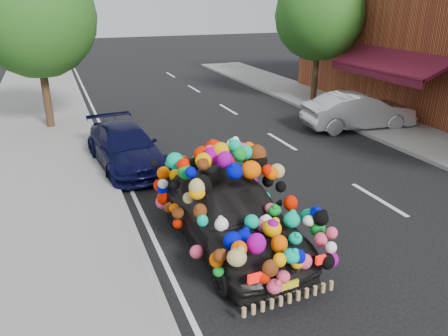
{
  "coord_description": "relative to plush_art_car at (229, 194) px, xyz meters",
  "views": [
    {
      "loc": [
        -3.51,
        -7.69,
        4.65
      ],
      "look_at": [
        -0.19,
        0.79,
        1.09
      ],
      "focal_mm": 35.0,
      "sensor_mm": 36.0,
      "label": 1
    }
  ],
  "objects": [
    {
      "name": "ground",
      "position": [
        0.62,
        0.57,
        -1.1
      ],
      "size": [
        100.0,
        100.0,
        0.0
      ],
      "primitive_type": "plane",
      "color": "black",
      "rests_on": "ground"
    },
    {
      "name": "sidewalk",
      "position": [
        -3.68,
        0.57,
        -1.04
      ],
      "size": [
        4.0,
        60.0,
        0.12
      ],
      "primitive_type": "cube",
      "color": "gray",
      "rests_on": "ground"
    },
    {
      "name": "kerb",
      "position": [
        -1.73,
        0.57,
        -1.04
      ],
      "size": [
        0.15,
        60.0,
        0.13
      ],
      "primitive_type": "cube",
      "color": "gray",
      "rests_on": "ground"
    },
    {
      "name": "footpath_far",
      "position": [
        8.82,
        3.57,
        -1.04
      ],
      "size": [
        3.0,
        40.0,
        0.12
      ],
      "primitive_type": "cube",
      "color": "gray",
      "rests_on": "ground"
    },
    {
      "name": "lane_markings",
      "position": [
        4.22,
        0.57,
        -1.1
      ],
      "size": [
        6.0,
        50.0,
        0.01
      ],
      "primitive_type": null,
      "color": "silver",
      "rests_on": "ground"
    },
    {
      "name": "tree_near_sidewalk",
      "position": [
        -3.18,
        10.07,
        2.92
      ],
      "size": [
        4.2,
        4.2,
        6.13
      ],
      "color": "#332114",
      "rests_on": "ground"
    },
    {
      "name": "tree_far_b",
      "position": [
        8.62,
        10.57,
        2.79
      ],
      "size": [
        4.0,
        4.0,
        5.9
      ],
      "color": "#332114",
      "rests_on": "ground"
    },
    {
      "name": "plush_art_car",
      "position": [
        0.0,
        0.0,
        0.0
      ],
      "size": [
        2.37,
        4.71,
        2.15
      ],
      "rotation": [
        0.0,
        0.0,
        0.05
      ],
      "color": "black",
      "rests_on": "ground"
    },
    {
      "name": "navy_sedan",
      "position": [
        -1.18,
        5.13,
        -0.51
      ],
      "size": [
        2.05,
        4.23,
        1.19
      ],
      "primitive_type": "imported",
      "rotation": [
        0.0,
        0.0,
        0.1
      ],
      "color": "black",
      "rests_on": "ground"
    },
    {
      "name": "silver_hatchback",
      "position": [
        7.62,
        5.93,
        -0.42
      ],
      "size": [
        4.3,
        2.01,
        1.36
      ],
      "primitive_type": "imported",
      "rotation": [
        0.0,
        0.0,
        1.43
      ],
      "color": "#B5B8BD",
      "rests_on": "ground"
    }
  ]
}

